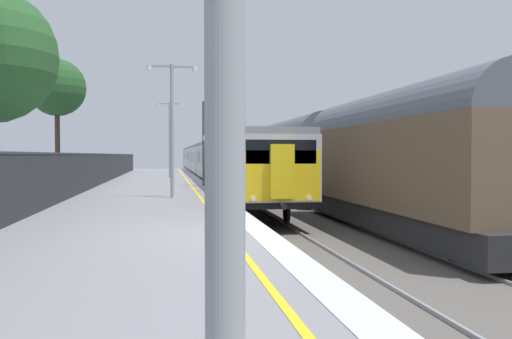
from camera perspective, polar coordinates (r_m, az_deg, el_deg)
name	(u,v)px	position (r m, az deg, el deg)	size (l,w,h in m)	color
ground	(362,259)	(12.17, 11.37, -9.44)	(17.40, 110.00, 1.21)	gray
commuter_train_at_platform	(208,160)	(49.09, -5.23, 1.07)	(2.83, 64.27, 3.81)	#B7B7BC
freight_train_adjacent_track	(293,156)	(32.76, 4.08, 1.51)	(2.60, 43.77, 4.87)	#232326
signal_gantry	(209,132)	(29.16, -5.12, 4.02)	(1.10, 0.24, 4.71)	#47474C
speed_limit_sign	(209,154)	(24.14, -5.10, 1.73)	(0.59, 0.08, 2.79)	#59595B
platform_lamp_mid	(172,118)	(21.33, -9.10, 5.48)	(2.00, 0.20, 5.34)	#93999E
platform_lamp_far	(170,133)	(40.79, -9.34, 3.90)	(2.00, 0.20, 5.72)	#93999E
background_tree_left	(56,90)	(34.72, -20.87, 8.07)	(3.47, 3.47, 7.56)	#473323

